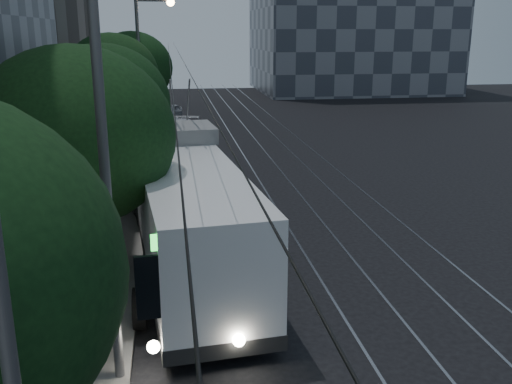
{
  "coord_description": "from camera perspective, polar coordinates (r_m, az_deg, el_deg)",
  "views": [
    {
      "loc": [
        -3.93,
        -14.31,
        7.12
      ],
      "look_at": [
        -1.12,
        4.33,
        1.78
      ],
      "focal_mm": 40.0,
      "sensor_mm": 36.0,
      "label": 1
    }
  ],
  "objects": [
    {
      "name": "tree_1",
      "position": [
        16.17,
        -17.66,
        5.29
      ],
      "size": [
        5.42,
        5.42,
        6.82
      ],
      "color": "#32231C",
      "rests_on": "ground"
    },
    {
      "name": "ground",
      "position": [
        16.46,
        6.22,
        -9.92
      ],
      "size": [
        120.0,
        120.0,
        0.0
      ],
      "primitive_type": "plane",
      "color": "black",
      "rests_on": "ground"
    },
    {
      "name": "tram_rails",
      "position": [
        35.62,
        2.02,
        4.28
      ],
      "size": [
        4.52,
        90.0,
        0.02
      ],
      "color": "#93949B",
      "rests_on": "ground"
    },
    {
      "name": "tree_3",
      "position": [
        32.61,
        -14.22,
        11.17
      ],
      "size": [
        5.1,
        5.1,
        7.06
      ],
      "color": "#32231C",
      "rests_on": "ground"
    },
    {
      "name": "tree_2",
      "position": [
        23.53,
        -14.94,
        8.48
      ],
      "size": [
        5.21,
        5.21,
        6.69
      ],
      "color": "#32231C",
      "rests_on": "ground"
    },
    {
      "name": "car_white_d",
      "position": [
        48.7,
        -8.58,
        7.94
      ],
      "size": [
        2.39,
        3.8,
        1.21
      ],
      "primitive_type": "imported",
      "rotation": [
        0.0,
        0.0,
        -0.3
      ],
      "color": "#B7B7BB",
      "rests_on": "ground"
    },
    {
      "name": "car_white_b",
      "position": [
        37.3,
        -7.96,
        5.88
      ],
      "size": [
        3.56,
        5.81,
        1.57
      ],
      "primitive_type": "imported",
      "rotation": [
        0.0,
        0.0,
        -0.27
      ],
      "color": "silver",
      "rests_on": "ground"
    },
    {
      "name": "tree_5",
      "position": [
        47.64,
        -11.92,
        12.32
      ],
      "size": [
        5.53,
        5.53,
        7.0
      ],
      "color": "#32231C",
      "rests_on": "ground"
    },
    {
      "name": "pickup_silver",
      "position": [
        23.17,
        -9.16,
        -0.07
      ],
      "size": [
        4.25,
        6.68,
        1.72
      ],
      "primitive_type": "imported",
      "rotation": [
        0.0,
        0.0,
        0.24
      ],
      "color": "#929499",
      "rests_on": "ground"
    },
    {
      "name": "streetlamp_near",
      "position": [
        10.88,
        -13.21,
        9.12
      ],
      "size": [
        2.38,
        0.44,
        9.82
      ],
      "color": "#5C5C5E",
      "rests_on": "ground"
    },
    {
      "name": "streetlamp_far",
      "position": [
        34.2,
        -10.94,
        12.9
      ],
      "size": [
        2.24,
        0.44,
        9.13
      ],
      "color": "#5C5C5E",
      "rests_on": "ground"
    },
    {
      "name": "trolleybus",
      "position": [
        18.03,
        -7.07,
        -1.47
      ],
      "size": [
        3.98,
        13.13,
        5.63
      ],
      "rotation": [
        0.0,
        0.0,
        0.1
      ],
      "color": "silver",
      "rests_on": "ground"
    },
    {
      "name": "overhead_wires",
      "position": [
        34.52,
        -10.39,
        9.48
      ],
      "size": [
        2.23,
        90.0,
        6.0
      ],
      "color": "black",
      "rests_on": "ground"
    },
    {
      "name": "car_white_a",
      "position": [
        29.05,
        -7.05,
        2.75
      ],
      "size": [
        2.68,
        3.91,
        1.23
      ],
      "primitive_type": "imported",
      "rotation": [
        0.0,
        0.0,
        -0.37
      ],
      "color": "silver",
      "rests_on": "ground"
    },
    {
      "name": "car_white_c",
      "position": [
        39.33,
        -9.04,
        6.24
      ],
      "size": [
        1.97,
        4.48,
        1.43
      ],
      "primitive_type": "imported",
      "rotation": [
        0.0,
        0.0,
        -0.11
      ],
      "color": "silver",
      "rests_on": "ground"
    },
    {
      "name": "sidewalk",
      "position": [
        35.2,
        -14.24,
        3.77
      ],
      "size": [
        5.0,
        90.0,
        0.15
      ],
      "primitive_type": "cube",
      "color": "gray",
      "rests_on": "ground"
    },
    {
      "name": "tree_4",
      "position": [
        43.23,
        -12.23,
        12.04
      ],
      "size": [
        5.76,
        5.76,
        7.14
      ],
      "color": "#32231C",
      "rests_on": "ground"
    }
  ]
}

